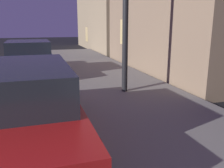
# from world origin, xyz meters

# --- Properties ---
(car_red) EXTENTS (2.00, 4.37, 1.43)m
(car_red) POSITION_xyz_m (2.85, 3.05, 0.72)
(car_red) COLOR maroon
(car_red) RESTS_ON ground
(car_blue) EXTENTS (2.08, 4.18, 1.43)m
(car_blue) POSITION_xyz_m (2.85, 8.98, 0.71)
(car_blue) COLOR navy
(car_blue) RESTS_ON ground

